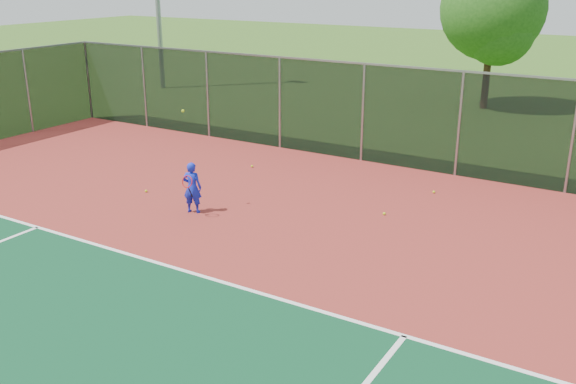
# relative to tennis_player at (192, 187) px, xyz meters

# --- Properties ---
(court_apron) EXTENTS (30.00, 20.00, 0.02)m
(court_apron) POSITION_rel_tennis_player_xyz_m (4.56, -3.67, -0.65)
(court_apron) COLOR maroon
(court_apron) RESTS_ON ground
(fence_back) EXTENTS (30.00, 0.06, 3.03)m
(fence_back) POSITION_rel_tennis_player_xyz_m (4.56, 6.33, 0.90)
(fence_back) COLOR black
(fence_back) RESTS_ON court_apron
(tennis_player) EXTENTS (0.59, 0.63, 2.52)m
(tennis_player) POSITION_rel_tennis_player_xyz_m (0.00, 0.00, 0.00)
(tennis_player) COLOR #1525C8
(tennis_player) RESTS_ON court_apron
(practice_ball_0) EXTENTS (0.07, 0.07, 0.07)m
(practice_ball_0) POSITION_rel_tennis_player_xyz_m (-0.92, 3.91, -0.61)
(practice_ball_0) COLOR #B8D118
(practice_ball_0) RESTS_ON court_apron
(practice_ball_1) EXTENTS (0.07, 0.07, 0.07)m
(practice_ball_1) POSITION_rel_tennis_player_xyz_m (-2.04, 0.51, -0.61)
(practice_ball_1) COLOR #B8D118
(practice_ball_1) RESTS_ON court_apron
(practice_ball_3) EXTENTS (0.07, 0.07, 0.07)m
(practice_ball_3) POSITION_rel_tennis_player_xyz_m (4.09, 2.26, -0.61)
(practice_ball_3) COLOR #B8D118
(practice_ball_3) RESTS_ON court_apron
(practice_ball_4) EXTENTS (0.07, 0.07, 0.07)m
(practice_ball_4) POSITION_rel_tennis_player_xyz_m (4.58, 4.46, -0.61)
(practice_ball_4) COLOR #B8D118
(practice_ball_4) RESTS_ON court_apron
(tree_back_left) EXTENTS (4.33, 4.33, 6.35)m
(tree_back_left) POSITION_rel_tennis_player_xyz_m (2.71, 16.47, 3.32)
(tree_back_left) COLOR #341D13
(tree_back_left) RESTS_ON ground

